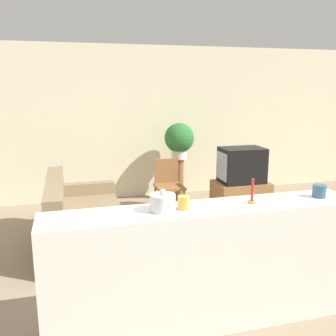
{
  "coord_description": "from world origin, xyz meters",
  "views": [
    {
      "loc": [
        -1.06,
        -3.2,
        2.0
      ],
      "look_at": [
        0.32,
        1.84,
        0.85
      ],
      "focal_mm": 40.0,
      "sensor_mm": 36.0,
      "label": 1
    }
  ],
  "objects_px": {
    "potted_plant": "(179,139)",
    "decorative_bowl": "(163,203)",
    "television": "(241,165)",
    "wooden_chair": "(168,182)",
    "couch": "(82,224)"
  },
  "relations": [
    {
      "from": "couch",
      "to": "decorative_bowl",
      "type": "xyz_separation_m",
      "value": [
        0.56,
        -1.87,
        0.8
      ]
    },
    {
      "from": "couch",
      "to": "television",
      "type": "height_order",
      "value": "television"
    },
    {
      "from": "television",
      "to": "decorative_bowl",
      "type": "relative_size",
      "value": 3.28
    },
    {
      "from": "television",
      "to": "potted_plant",
      "type": "height_order",
      "value": "potted_plant"
    },
    {
      "from": "potted_plant",
      "to": "decorative_bowl",
      "type": "distance_m",
      "value": 3.65
    },
    {
      "from": "wooden_chair",
      "to": "potted_plant",
      "type": "xyz_separation_m",
      "value": [
        0.32,
        0.47,
        0.64
      ]
    },
    {
      "from": "couch",
      "to": "potted_plant",
      "type": "xyz_separation_m",
      "value": [
        1.75,
        1.58,
        0.79
      ]
    },
    {
      "from": "couch",
      "to": "wooden_chair",
      "type": "relative_size",
      "value": 2.08
    },
    {
      "from": "television",
      "to": "wooden_chair",
      "type": "bearing_deg",
      "value": 150.72
    },
    {
      "from": "couch",
      "to": "television",
      "type": "xyz_separation_m",
      "value": [
        2.44,
        0.55,
        0.51
      ]
    },
    {
      "from": "wooden_chair",
      "to": "decorative_bowl",
      "type": "relative_size",
      "value": 4.11
    },
    {
      "from": "television",
      "to": "potted_plant",
      "type": "relative_size",
      "value": 1.06
    },
    {
      "from": "decorative_bowl",
      "to": "couch",
      "type": "bearing_deg",
      "value": 106.75
    },
    {
      "from": "television",
      "to": "wooden_chair",
      "type": "height_order",
      "value": "television"
    },
    {
      "from": "potted_plant",
      "to": "couch",
      "type": "bearing_deg",
      "value": -137.94
    }
  ]
}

